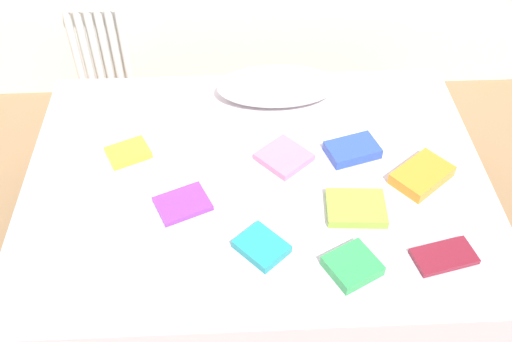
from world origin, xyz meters
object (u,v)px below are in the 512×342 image
Objects in this scene: textbook_teal at (263,246)px; textbook_green at (352,266)px; textbook_lime at (356,208)px; textbook_maroon at (444,256)px; textbook_blue at (352,150)px; pillow at (277,86)px; textbook_orange at (422,175)px; textbook_purple at (183,204)px; bed at (257,215)px; textbook_pink at (284,157)px; textbook_yellow at (128,153)px; radiator at (100,48)px.

textbook_green reaches higher than textbook_teal.
textbook_maroon is (0.29, -0.25, -0.01)m from textbook_lime.
pillow is at bearing 109.78° from textbook_blue.
textbook_orange is at bearing 74.32° from textbook_maroon.
pillow is 3.34× the size of textbook_green.
pillow is 0.80m from textbook_purple.
textbook_orange is (0.69, -0.05, 0.28)m from bed.
textbook_pink is at bearing -89.83° from pillow.
bed is 11.11× the size of textbook_teal.
textbook_orange is at bearing 33.91° from textbook_pink.
textbook_lime is 0.94× the size of textbook_orange.
pillow is 1.04m from textbook_green.
textbook_maroon is (0.55, -0.98, -0.07)m from pillow.
textbook_yellow is 1.02× the size of textbook_green.
textbook_orange is (0.27, -0.17, 0.00)m from textbook_blue.
textbook_green is (0.63, -0.34, 0.01)m from textbook_purple.
radiator reaches higher than textbook_lime.
radiator is 1.10m from textbook_yellow.
textbook_purple is at bearing -101.59° from textbook_pink.
pillow is 1.13m from textbook_maroon.
textbook_yellow reaches higher than textbook_maroon.
radiator is 1.20m from pillow.
textbook_blue reaches higher than textbook_maroon.
textbook_yellow is (0.30, -1.05, 0.14)m from radiator.
pillow is 0.43m from textbook_pink.
textbook_blue is at bearing -40.24° from radiator.
textbook_orange is at bearing 73.71° from textbook_teal.
textbook_yellow reaches higher than textbook_purple.
textbook_pink is 1.09× the size of textbook_yellow.
textbook_blue is at bearing 15.46° from bed.
textbook_teal is 0.66m from textbook_blue.
textbook_orange is at bearing -34.76° from textbook_yellow.
textbook_teal is 0.77× the size of textbook_lime.
textbook_orange reaches higher than bed.
pillow is 3.21× the size of textbook_teal.
textbook_maroon is (1.53, -1.66, 0.13)m from radiator.
textbook_yellow is (-0.25, 0.31, 0.00)m from textbook_purple.
bed is 10.36× the size of textbook_pink.
textbook_blue reaches higher than textbook_purple.
textbook_blue is at bearing 108.51° from textbook_orange.
bed is at bearing 154.79° from textbook_lime.
textbook_blue is 1.25× the size of textbook_yellow.
textbook_green is at bearing -116.53° from textbook_blue.
textbook_yellow reaches higher than bed.
textbook_purple is at bearing -153.40° from bed.
textbook_blue is (0.04, 0.33, 0.01)m from textbook_lime.
textbook_green is (0.20, -0.59, 0.01)m from textbook_pink.
pillow is at bearing 33.83° from textbook_purple.
bed is at bearing -103.21° from pillow.
bed is 0.31m from textbook_pink.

